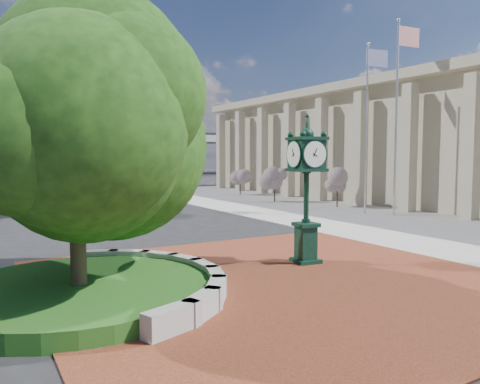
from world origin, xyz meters
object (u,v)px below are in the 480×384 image
flagpole_b (366,127)px  street_lamp_near (103,128)px  flagpole_a (396,116)px  parked_car (76,180)px  street_lamp_far (4,140)px  post_clock (306,184)px

flagpole_b → street_lamp_near: bearing=124.7°
flagpole_a → flagpole_b: size_ratio=1.11×
parked_car → flagpole_a: bearing=-68.5°
flagpole_a → street_lamp_far: (-17.43, 33.63, -0.60)m
parked_car → post_clock: bearing=-86.9°
flagpole_b → street_lamp_near: flagpole_b is taller
street_lamp_near → street_lamp_far: 17.39m
street_lamp_near → parked_car: bearing=86.1°
flagpole_b → street_lamp_far: bearing=117.2°
flagpole_b → street_lamp_near: 19.23m
post_clock → street_lamp_far: bearing=98.4°
parked_car → flagpole_a: (10.64, -34.28, 4.78)m
flagpole_a → street_lamp_near: bearing=124.5°
flagpole_a → street_lamp_near: (-11.80, 17.18, -0.12)m
flagpole_a → flagpole_b: (-0.85, 1.38, -0.57)m
flagpole_a → flagpole_b: 1.72m
flagpole_a → street_lamp_far: size_ratio=1.28×
street_lamp_near → flagpole_a: bearing=-55.5°
parked_car → street_lamp_near: street_lamp_near is taller
parked_car → flagpole_b: 34.59m
street_lamp_near → street_lamp_far: street_lamp_near is taller
parked_car → flagpole_a: 36.21m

